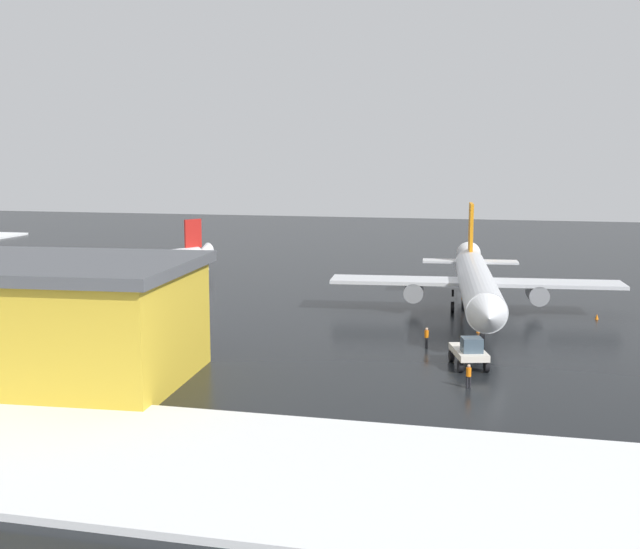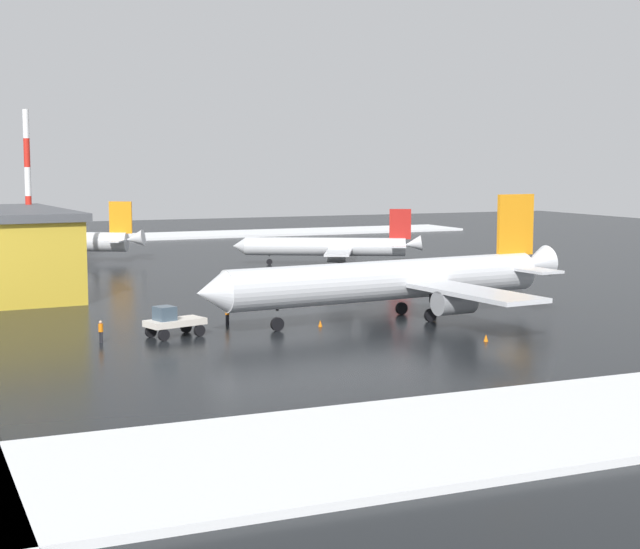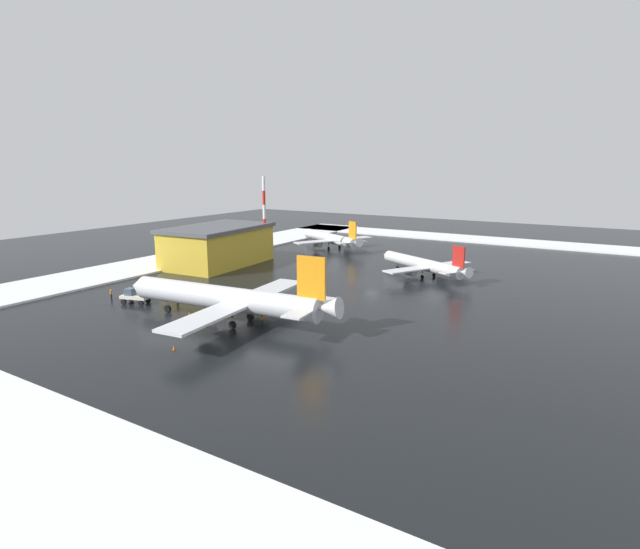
{
  "view_description": "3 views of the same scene",
  "coord_description": "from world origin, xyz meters",
  "px_view_note": "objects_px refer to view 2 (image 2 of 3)",
  "views": [
    {
      "loc": [
        36.69,
        -87.38,
        16.14
      ],
      "look_at": [
        16.22,
        -2.32,
        3.11
      ],
      "focal_mm": 45.0,
      "sensor_mm": 36.0,
      "label": 1
    },
    {
      "loc": [
        107.79,
        -46.04,
        13.66
      ],
      "look_at": [
        16.76,
        -6.52,
        2.21
      ],
      "focal_mm": 55.0,
      "sensor_mm": 36.0,
      "label": 2
    },
    {
      "loc": [
        84.89,
        40.31,
        22.09
      ],
      "look_at": [
        17.78,
        -0.87,
        4.78
      ],
      "focal_mm": 28.0,
      "sensor_mm": 36.0,
      "label": 3
    }
  ],
  "objects_px": {
    "ground_crew_mid_apron": "(101,330)",
    "antenna_mast": "(28,196)",
    "ground_crew_near_tug": "(435,303)",
    "ground_crew_beside_wing": "(227,313)",
    "airplane_parked_portside": "(48,242)",
    "traffic_cone_mid_line": "(320,323)",
    "airplane_foreground_jet": "(330,247)",
    "airplane_far_rear": "(395,280)",
    "pushback_tug": "(172,321)",
    "traffic_cone_near_nose": "(486,338)"
  },
  "relations": [
    {
      "from": "ground_crew_mid_apron",
      "to": "antenna_mast",
      "type": "relative_size",
      "value": 0.09
    },
    {
      "from": "ground_crew_near_tug",
      "to": "ground_crew_beside_wing",
      "type": "distance_m",
      "value": 19.04
    },
    {
      "from": "airplane_parked_portside",
      "to": "traffic_cone_mid_line",
      "type": "height_order",
      "value": "airplane_parked_portside"
    },
    {
      "from": "airplane_foreground_jet",
      "to": "ground_crew_near_tug",
      "type": "xyz_separation_m",
      "value": [
        41.97,
        -8.35,
        -1.51
      ]
    },
    {
      "from": "antenna_mast",
      "to": "traffic_cone_mid_line",
      "type": "xyz_separation_m",
      "value": [
        41.99,
        18.06,
        -9.51
      ]
    },
    {
      "from": "airplane_far_rear",
      "to": "ground_crew_near_tug",
      "type": "bearing_deg",
      "value": -168.21
    },
    {
      "from": "airplane_far_rear",
      "to": "antenna_mast",
      "type": "bearing_deg",
      "value": -64.16
    },
    {
      "from": "ground_crew_mid_apron",
      "to": "antenna_mast",
      "type": "height_order",
      "value": "antenna_mast"
    },
    {
      "from": "ground_crew_beside_wing",
      "to": "traffic_cone_mid_line",
      "type": "height_order",
      "value": "ground_crew_beside_wing"
    },
    {
      "from": "pushback_tug",
      "to": "antenna_mast",
      "type": "relative_size",
      "value": 0.26
    },
    {
      "from": "traffic_cone_near_nose",
      "to": "pushback_tug",
      "type": "bearing_deg",
      "value": -117.8
    },
    {
      "from": "ground_crew_near_tug",
      "to": "pushback_tug",
      "type": "bearing_deg",
      "value": 145.29
    },
    {
      "from": "traffic_cone_near_nose",
      "to": "ground_crew_near_tug",
      "type": "bearing_deg",
      "value": 166.49
    },
    {
      "from": "airplane_parked_portside",
      "to": "airplane_foreground_jet",
      "type": "relative_size",
      "value": 1.1
    },
    {
      "from": "pushback_tug",
      "to": "ground_crew_mid_apron",
      "type": "xyz_separation_m",
      "value": [
        0.25,
        -5.62,
        -0.31
      ]
    },
    {
      "from": "ground_crew_near_tug",
      "to": "ground_crew_beside_wing",
      "type": "height_order",
      "value": "same"
    },
    {
      "from": "airplane_foreground_jet",
      "to": "ground_crew_mid_apron",
      "type": "bearing_deg",
      "value": 76.52
    },
    {
      "from": "traffic_cone_near_nose",
      "to": "airplane_parked_portside",
      "type": "bearing_deg",
      "value": -163.82
    },
    {
      "from": "ground_crew_near_tug",
      "to": "traffic_cone_near_nose",
      "type": "height_order",
      "value": "ground_crew_near_tug"
    },
    {
      "from": "antenna_mast",
      "to": "airplane_foreground_jet",
      "type": "bearing_deg",
      "value": 93.1
    },
    {
      "from": "airplane_parked_portside",
      "to": "ground_crew_mid_apron",
      "type": "bearing_deg",
      "value": 113.14
    },
    {
      "from": "ground_crew_mid_apron",
      "to": "ground_crew_beside_wing",
      "type": "distance_m",
      "value": 12.12
    },
    {
      "from": "airplane_foreground_jet",
      "to": "ground_crew_near_tug",
      "type": "distance_m",
      "value": 42.82
    },
    {
      "from": "airplane_parked_portside",
      "to": "airplane_foreground_jet",
      "type": "height_order",
      "value": "airplane_parked_portside"
    },
    {
      "from": "ground_crew_mid_apron",
      "to": "ground_crew_near_tug",
      "type": "bearing_deg",
      "value": -18.44
    },
    {
      "from": "traffic_cone_mid_line",
      "to": "ground_crew_mid_apron",
      "type": "bearing_deg",
      "value": -89.64
    },
    {
      "from": "airplane_foreground_jet",
      "to": "ground_crew_mid_apron",
      "type": "xyz_separation_m",
      "value": [
        44.2,
        -38.69,
        -1.51
      ]
    },
    {
      "from": "airplane_parked_portside",
      "to": "ground_crew_mid_apron",
      "type": "height_order",
      "value": "airplane_parked_portside"
    },
    {
      "from": "ground_crew_beside_wing",
      "to": "airplane_parked_portside",
      "type": "bearing_deg",
      "value": -16.65
    },
    {
      "from": "airplane_parked_portside",
      "to": "ground_crew_near_tug",
      "type": "xyz_separation_m",
      "value": [
        62.17,
        25.11,
        -1.76
      ]
    },
    {
      "from": "ground_crew_near_tug",
      "to": "airplane_foreground_jet",
      "type": "bearing_deg",
      "value": 39.45
    },
    {
      "from": "airplane_foreground_jet",
      "to": "traffic_cone_mid_line",
      "type": "xyz_separation_m",
      "value": [
        44.08,
        -20.5,
        -2.2
      ]
    },
    {
      "from": "ground_crew_mid_apron",
      "to": "traffic_cone_mid_line",
      "type": "height_order",
      "value": "ground_crew_mid_apron"
    },
    {
      "from": "ground_crew_mid_apron",
      "to": "airplane_parked_portside",
      "type": "bearing_deg",
      "value": 62.71
    },
    {
      "from": "airplane_foreground_jet",
      "to": "traffic_cone_near_nose",
      "type": "distance_m",
      "value": 56.53
    },
    {
      "from": "airplane_foreground_jet",
      "to": "pushback_tug",
      "type": "bearing_deg",
      "value": 80.76
    },
    {
      "from": "pushback_tug",
      "to": "ground_crew_mid_apron",
      "type": "bearing_deg",
      "value": -13.49
    },
    {
      "from": "airplane_far_rear",
      "to": "traffic_cone_near_nose",
      "type": "bearing_deg",
      "value": 91.96
    },
    {
      "from": "pushback_tug",
      "to": "antenna_mast",
      "type": "distance_m",
      "value": 43.06
    },
    {
      "from": "ground_crew_near_tug",
      "to": "traffic_cone_near_nose",
      "type": "xyz_separation_m",
      "value": [
        13.33,
        -3.2,
        -0.7
      ]
    },
    {
      "from": "ground_crew_near_tug",
      "to": "traffic_cone_mid_line",
      "type": "bearing_deg",
      "value": 150.59
    },
    {
      "from": "antenna_mast",
      "to": "airplane_parked_portside",
      "type": "bearing_deg",
      "value": 167.09
    },
    {
      "from": "pushback_tug",
      "to": "ground_crew_beside_wing",
      "type": "relative_size",
      "value": 2.94
    },
    {
      "from": "pushback_tug",
      "to": "traffic_cone_mid_line",
      "type": "bearing_deg",
      "value": 163.38
    },
    {
      "from": "ground_crew_near_tug",
      "to": "ground_crew_mid_apron",
      "type": "xyz_separation_m",
      "value": [
        2.23,
        -30.34,
        0.0
      ]
    },
    {
      "from": "pushback_tug",
      "to": "ground_crew_beside_wing",
      "type": "distance_m",
      "value": 6.97
    },
    {
      "from": "ground_crew_near_tug",
      "to": "traffic_cone_near_nose",
      "type": "distance_m",
      "value": 13.73
    },
    {
      "from": "airplane_far_rear",
      "to": "ground_crew_beside_wing",
      "type": "distance_m",
      "value": 14.78
    },
    {
      "from": "airplane_far_rear",
      "to": "ground_crew_mid_apron",
      "type": "height_order",
      "value": "airplane_far_rear"
    },
    {
      "from": "airplane_far_rear",
      "to": "airplane_foreground_jet",
      "type": "distance_m",
      "value": 45.44
    }
  ]
}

